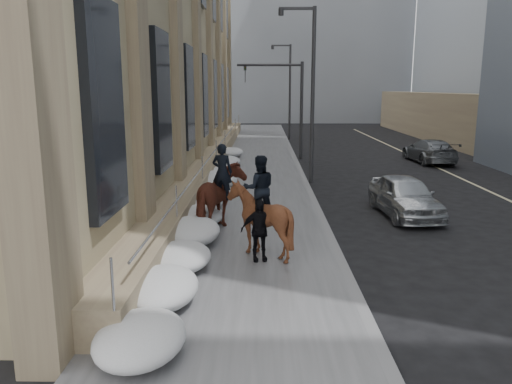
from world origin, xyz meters
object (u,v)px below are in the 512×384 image
mounted_horse_right (259,215)px  car_silver (405,196)px  mounted_horse_left (220,196)px  pedestrian (259,230)px  car_grey (429,151)px

mounted_horse_right → car_silver: bearing=-146.3°
mounted_horse_left → pedestrian: size_ratio=1.68×
pedestrian → car_silver: 7.18m
pedestrian → car_grey: 20.58m
mounted_horse_right → car_grey: bearing=-128.5°
car_silver → mounted_horse_left: bearing=-164.0°
mounted_horse_left → car_silver: bearing=-145.5°
car_silver → car_grey: 13.81m
pedestrian → car_grey: size_ratio=0.32×
car_silver → mounted_horse_right: bearing=-142.1°
pedestrian → car_silver: (5.09, 5.06, -0.19)m
mounted_horse_left → pedestrian: 3.00m
car_grey → mounted_horse_right: bearing=56.5°
car_grey → mounted_horse_left: bearing=49.9°
car_silver → pedestrian: bearing=-139.4°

